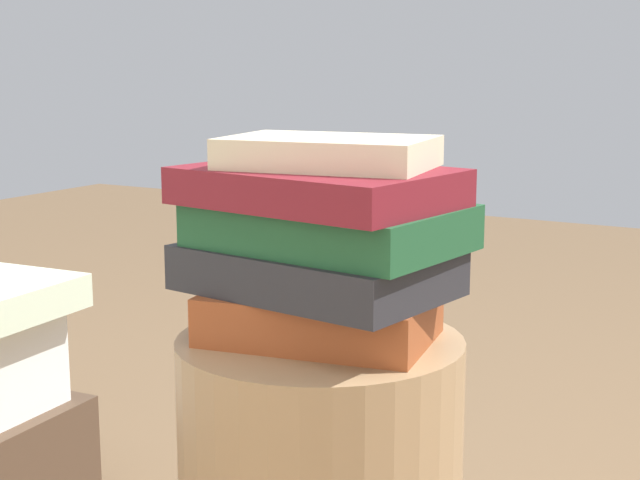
% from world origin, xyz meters
% --- Properties ---
extents(book_rust, '(0.28, 0.20, 0.06)m').
position_xyz_m(book_rust, '(0.00, 0.00, 0.55)').
color(book_rust, '#994723').
rests_on(book_rust, side_table).
extents(book_charcoal, '(0.32, 0.23, 0.05)m').
position_xyz_m(book_charcoal, '(0.01, 0.00, 0.60)').
color(book_charcoal, '#28282D').
rests_on(book_charcoal, book_rust).
extents(book_forest, '(0.31, 0.23, 0.05)m').
position_xyz_m(book_forest, '(-0.01, -0.01, 0.65)').
color(book_forest, '#1E512D').
rests_on(book_forest, book_charcoal).
extents(book_maroon, '(0.32, 0.24, 0.04)m').
position_xyz_m(book_maroon, '(0.00, 0.01, 0.70)').
color(book_maroon, maroon).
rests_on(book_maroon, book_forest).
extents(book_cream, '(0.24, 0.18, 0.03)m').
position_xyz_m(book_cream, '(-0.01, -0.01, 0.74)').
color(book_cream, beige).
rests_on(book_cream, book_maroon).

